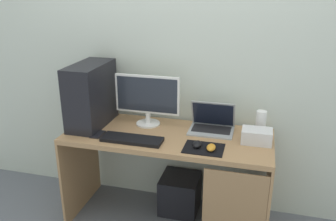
{
  "coord_description": "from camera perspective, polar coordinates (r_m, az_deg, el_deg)",
  "views": [
    {
      "loc": [
        0.59,
        -2.21,
        1.74
      ],
      "look_at": [
        0.0,
        0.0,
        0.9
      ],
      "focal_mm": 37.65,
      "sensor_mm": 36.0,
      "label": 1
    }
  ],
  "objects": [
    {
      "name": "ground_plane",
      "position": [
        2.88,
        0.0,
        -17.11
      ],
      "size": [
        8.0,
        8.0,
        0.0
      ],
      "primitive_type": "plane",
      "color": "slate"
    },
    {
      "name": "wall_back",
      "position": [
        2.65,
        1.97,
        10.58
      ],
      "size": [
        4.0,
        0.05,
        2.6
      ],
      "color": "beige",
      "rests_on": "ground_plane"
    },
    {
      "name": "desk",
      "position": [
        2.55,
        0.35,
        -6.94
      ],
      "size": [
        1.46,
        0.6,
        0.72
      ],
      "color": "#A37A51",
      "rests_on": "ground_plane"
    },
    {
      "name": "pc_tower",
      "position": [
        2.67,
        -12.35,
        2.49
      ],
      "size": [
        0.22,
        0.47,
        0.46
      ],
      "primitive_type": "cube",
      "color": "black",
      "rests_on": "desk"
    },
    {
      "name": "monitor",
      "position": [
        2.61,
        -3.37,
        1.9
      ],
      "size": [
        0.49,
        0.18,
        0.38
      ],
      "color": "white",
      "rests_on": "desk"
    },
    {
      "name": "laptop",
      "position": [
        2.57,
        7.1,
        -2.32
      ],
      "size": [
        0.32,
        0.23,
        0.21
      ],
      "color": "#9EA3A8",
      "rests_on": "desk"
    },
    {
      "name": "speaker",
      "position": [
        2.57,
        14.79,
        -1.89
      ],
      "size": [
        0.07,
        0.07,
        0.17
      ],
      "primitive_type": "cylinder",
      "color": "white",
      "rests_on": "desk"
    },
    {
      "name": "projector",
      "position": [
        2.44,
        14.17,
        -4.03
      ],
      "size": [
        0.2,
        0.14,
        0.09
      ],
      "primitive_type": "cube",
      "color": "silver",
      "rests_on": "desk"
    },
    {
      "name": "keyboard",
      "position": [
        2.41,
        -5.85,
        -4.66
      ],
      "size": [
        0.42,
        0.14,
        0.02
      ],
      "primitive_type": "cube",
      "color": "black",
      "rests_on": "desk"
    },
    {
      "name": "mousepad",
      "position": [
        2.31,
        5.8,
        -6.11
      ],
      "size": [
        0.26,
        0.2,
        0.0
      ],
      "primitive_type": "cube",
      "color": "black",
      "rests_on": "desk"
    },
    {
      "name": "mouse_left",
      "position": [
        2.32,
        4.75,
        -5.45
      ],
      "size": [
        0.06,
        0.1,
        0.03
      ],
      "primitive_type": "ellipsoid",
      "color": "black",
      "rests_on": "mousepad"
    },
    {
      "name": "mouse_right",
      "position": [
        2.28,
        6.99,
        -5.96
      ],
      "size": [
        0.06,
        0.1,
        0.03
      ],
      "primitive_type": "ellipsoid",
      "color": "orange",
      "rests_on": "mousepad"
    },
    {
      "name": "cell_phone",
      "position": [
        2.54,
        -11.29,
        -3.81
      ],
      "size": [
        0.07,
        0.13,
        0.01
      ],
      "primitive_type": "cube",
      "color": "black",
      "rests_on": "desk"
    },
    {
      "name": "subwoofer",
      "position": [
        2.9,
        1.96,
        -13.23
      ],
      "size": [
        0.3,
        0.3,
        0.3
      ],
      "primitive_type": "cube",
      "color": "black",
      "rests_on": "ground_plane"
    }
  ]
}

